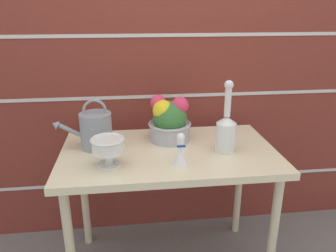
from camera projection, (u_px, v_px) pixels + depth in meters
name	position (u px, v px, depth m)	size (l,w,h in m)	color
brick_wall	(160.00, 66.00, 1.97)	(3.60, 0.08, 2.20)	maroon
patio_table	(169.00, 165.00, 1.71)	(1.10, 0.64, 0.74)	beige
watering_can	(95.00, 130.00, 1.68)	(0.31, 0.16, 0.26)	gray
crystal_pedestal_bowl	(108.00, 147.00, 1.48)	(0.16, 0.16, 0.14)	silver
flower_planter	(169.00, 121.00, 1.78)	(0.23, 0.23, 0.25)	#ADADB2
glass_decanter	(226.00, 130.00, 1.63)	(0.10, 0.10, 0.37)	silver
figurine_vase	(181.00, 152.00, 1.51)	(0.07, 0.07, 0.16)	white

